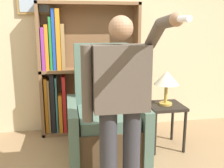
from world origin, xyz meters
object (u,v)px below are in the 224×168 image
at_px(person_standing, 120,101).
at_px(side_table, 165,112).
at_px(armchair, 105,123).
at_px(table_lamp, 167,79).
at_px(bookcase, 77,71).

height_order(person_standing, side_table, person_standing).
height_order(armchair, table_lamp, armchair).
relative_size(bookcase, armchair, 1.39).
bearing_deg(person_standing, armchair, 90.44).
distance_m(side_table, table_lamp, 0.42).
distance_m(bookcase, side_table, 1.32).
xyz_separation_m(person_standing, side_table, (0.75, 0.90, -0.45)).
height_order(armchair, person_standing, person_standing).
bearing_deg(table_lamp, person_standing, -129.89).
bearing_deg(armchair, bookcase, 109.77).
xyz_separation_m(side_table, table_lamp, (-0.00, -0.00, 0.42)).
relative_size(side_table, table_lamp, 1.34).
bearing_deg(bookcase, side_table, -33.88).
relative_size(armchair, side_table, 2.32).
relative_size(bookcase, table_lamp, 4.34).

